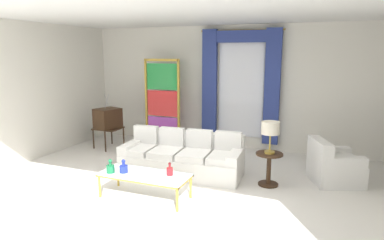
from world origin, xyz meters
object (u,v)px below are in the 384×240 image
(round_side_table, at_px, (269,166))
(peacock_figurine, at_px, (171,143))
(bottle_amber_squat, at_px, (110,168))
(vintage_tv, at_px, (108,119))
(stained_glass_divider, at_px, (162,105))
(armchair_white, at_px, (332,167))
(coffee_table, at_px, (145,176))
(bottle_crystal_tall, at_px, (124,168))
(bottle_blue_decanter, at_px, (170,171))
(table_lamp_brass, at_px, (271,129))
(couch_white_long, at_px, (183,158))

(round_side_table, bearing_deg, peacock_figurine, 154.15)
(bottle_amber_squat, relative_size, vintage_tv, 0.17)
(stained_glass_divider, relative_size, round_side_table, 3.70)
(bottle_amber_squat, bearing_deg, armchair_white, 30.95)
(armchair_white, bearing_deg, peacock_figurine, 169.84)
(coffee_table, height_order, bottle_crystal_tall, bottle_crystal_tall)
(armchair_white, bearing_deg, round_side_table, -151.58)
(stained_glass_divider, relative_size, peacock_figurine, 3.67)
(coffee_table, bearing_deg, bottle_blue_decanter, 13.85)
(coffee_table, xyz_separation_m, armchair_white, (2.85, 1.88, -0.09))
(coffee_table, bearing_deg, peacock_figurine, 105.81)
(bottle_amber_squat, relative_size, table_lamp_brass, 0.40)
(bottle_blue_decanter, distance_m, bottle_crystal_tall, 0.77)
(coffee_table, xyz_separation_m, bottle_crystal_tall, (-0.35, -0.07, 0.11))
(peacock_figurine, distance_m, round_side_table, 2.78)
(bottle_crystal_tall, bearing_deg, stained_glass_divider, 104.92)
(bottle_crystal_tall, bearing_deg, armchair_white, 31.33)
(vintage_tv, relative_size, round_side_table, 2.26)
(peacock_figurine, xyz_separation_m, table_lamp_brass, (2.50, -1.21, 0.81))
(table_lamp_brass, bearing_deg, bottle_blue_decanter, -138.88)
(table_lamp_brass, bearing_deg, vintage_tv, 166.38)
(round_side_table, bearing_deg, armchair_white, 28.42)
(armchair_white, bearing_deg, table_lamp_brass, -151.58)
(bottle_blue_decanter, bearing_deg, armchair_white, 36.09)
(armchair_white, relative_size, table_lamp_brass, 1.85)
(armchair_white, xyz_separation_m, peacock_figurine, (-3.56, 0.64, -0.07))
(armchair_white, bearing_deg, bottle_amber_squat, -149.05)
(bottle_crystal_tall, distance_m, stained_glass_divider, 3.18)
(bottle_amber_squat, distance_m, peacock_figurine, 2.69)
(couch_white_long, relative_size, round_side_table, 4.02)
(bottle_amber_squat, height_order, round_side_table, bottle_amber_squat)
(couch_white_long, bearing_deg, bottle_crystal_tall, -108.27)
(couch_white_long, bearing_deg, peacock_figurine, 124.43)
(bottle_crystal_tall, height_order, armchair_white, armchair_white)
(peacock_figurine, bearing_deg, stained_glass_divider, 135.44)
(bottle_blue_decanter, xyz_separation_m, bottle_crystal_tall, (-0.76, -0.17, 0.00))
(coffee_table, bearing_deg, couch_white_long, 85.38)
(bottle_crystal_tall, height_order, peacock_figurine, bottle_crystal_tall)
(peacock_figurine, bearing_deg, coffee_table, -74.19)
(coffee_table, xyz_separation_m, vintage_tv, (-2.35, 2.31, 0.35))
(coffee_table, xyz_separation_m, bottle_amber_squat, (-0.55, -0.16, 0.11))
(stained_glass_divider, bearing_deg, couch_white_long, -52.27)
(armchair_white, bearing_deg, couch_white_long, -168.48)
(coffee_table, bearing_deg, table_lamp_brass, 36.17)
(armchair_white, relative_size, stained_glass_divider, 0.48)
(vintage_tv, distance_m, peacock_figurine, 1.72)
(bottle_blue_decanter, bearing_deg, peacock_figurine, 114.82)
(stained_glass_divider, distance_m, round_side_table, 3.45)
(vintage_tv, height_order, peacock_figurine, vintage_tv)
(coffee_table, xyz_separation_m, table_lamp_brass, (1.79, 1.31, 0.65))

